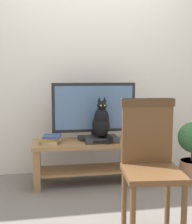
{
  "coord_description": "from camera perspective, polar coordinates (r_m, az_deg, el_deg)",
  "views": [
    {
      "loc": [
        -0.53,
        -2.52,
        1.18
      ],
      "look_at": [
        -0.02,
        0.46,
        0.79
      ],
      "focal_mm": 46.55,
      "sensor_mm": 36.0,
      "label": 1
    }
  ],
  "objects": [
    {
      "name": "ground_plane",
      "position": [
        2.84,
        2.03,
        -17.26
      ],
      "size": [
        12.0,
        12.0,
        0.0
      ],
      "primitive_type": "plane",
      "color": "slate"
    },
    {
      "name": "back_wall",
      "position": [
        3.57,
        -1.22,
        10.88
      ],
      "size": [
        7.0,
        0.12,
        2.8
      ],
      "primitive_type": "cube",
      "color": "silver",
      "rests_on": "ground"
    },
    {
      "name": "tv_stand",
      "position": [
        3.2,
        -0.15,
        -8.04
      ],
      "size": [
        1.35,
        0.42,
        0.47
      ],
      "color": "olive",
      "rests_on": "ground"
    },
    {
      "name": "tv",
      "position": [
        3.18,
        -0.4,
        0.48
      ],
      "size": [
        0.92,
        0.2,
        0.62
      ],
      "color": "black",
      "rests_on": "tv_stand"
    },
    {
      "name": "media_box",
      "position": [
        3.12,
        0.98,
        -5.35
      ],
      "size": [
        0.35,
        0.26,
        0.05
      ],
      "color": "#2D2D30",
      "rests_on": "tv_stand"
    },
    {
      "name": "cat",
      "position": [
        3.07,
        1.06,
        -1.98
      ],
      "size": [
        0.18,
        0.35,
        0.43
      ],
      "color": "black",
      "rests_on": "media_box"
    },
    {
      "name": "wooden_chair",
      "position": [
        2.17,
        10.55,
        -8.81
      ],
      "size": [
        0.44,
        0.44,
        1.01
      ],
      "color": "brown",
      "rests_on": "ground"
    },
    {
      "name": "book_stack",
      "position": [
        3.08,
        -8.88,
        -5.25
      ],
      "size": [
        0.23,
        0.21,
        0.09
      ],
      "color": "beige",
      "rests_on": "tv_stand"
    }
  ]
}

